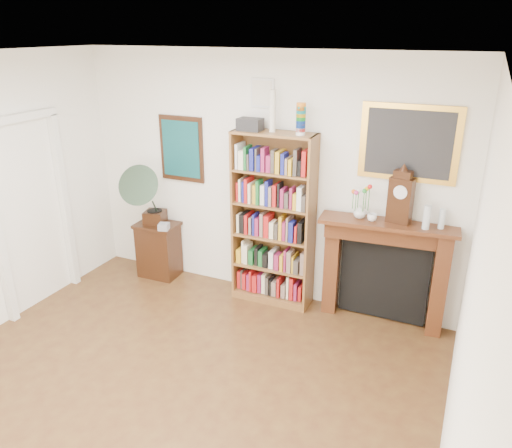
{
  "coord_description": "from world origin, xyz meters",
  "views": [
    {
      "loc": [
        2.18,
        -2.47,
        2.99
      ],
      "look_at": [
        0.32,
        1.6,
        1.23
      ],
      "focal_mm": 35.0,
      "sensor_mm": 36.0,
      "label": 1
    }
  ],
  "objects_px": {
    "mantel_clock": "(401,198)",
    "teacup": "(372,218)",
    "bookshelf": "(273,211)",
    "gramophone": "(146,191)",
    "bottle_left": "(427,217)",
    "cd_stack": "(164,227)",
    "bottle_right": "(442,219)",
    "fireplace": "(385,263)",
    "side_cabinet": "(159,250)",
    "flower_vase": "(360,212)"
  },
  "relations": [
    {
      "from": "mantel_clock",
      "to": "teacup",
      "type": "height_order",
      "value": "mantel_clock"
    },
    {
      "from": "bookshelf",
      "to": "teacup",
      "type": "bearing_deg",
      "value": -1.43
    },
    {
      "from": "gramophone",
      "to": "bottle_left",
      "type": "height_order",
      "value": "gramophone"
    },
    {
      "from": "cd_stack",
      "to": "bottle_right",
      "type": "bearing_deg",
      "value": 4.12
    },
    {
      "from": "fireplace",
      "to": "bottle_left",
      "type": "height_order",
      "value": "bottle_left"
    },
    {
      "from": "cd_stack",
      "to": "bottle_right",
      "type": "relative_size",
      "value": 0.6
    },
    {
      "from": "cd_stack",
      "to": "teacup",
      "type": "height_order",
      "value": "teacup"
    },
    {
      "from": "gramophone",
      "to": "bottle_right",
      "type": "bearing_deg",
      "value": -10.91
    },
    {
      "from": "fireplace",
      "to": "bottle_right",
      "type": "xyz_separation_m",
      "value": [
        0.5,
        -0.01,
        0.58
      ]
    },
    {
      "from": "bottle_left",
      "to": "cd_stack",
      "type": "bearing_deg",
      "value": -177.1
    },
    {
      "from": "side_cabinet",
      "to": "bottle_left",
      "type": "xyz_separation_m",
      "value": [
        3.17,
        0.02,
        0.93
      ]
    },
    {
      "from": "flower_vase",
      "to": "bottle_right",
      "type": "relative_size",
      "value": 0.67
    },
    {
      "from": "bookshelf",
      "to": "flower_vase",
      "type": "relative_size",
      "value": 16.89
    },
    {
      "from": "teacup",
      "to": "bottle_right",
      "type": "bearing_deg",
      "value": 6.95
    },
    {
      "from": "side_cabinet",
      "to": "cd_stack",
      "type": "bearing_deg",
      "value": -36.0
    },
    {
      "from": "side_cabinet",
      "to": "bottle_right",
      "type": "distance_m",
      "value": 3.43
    },
    {
      "from": "cd_stack",
      "to": "teacup",
      "type": "distance_m",
      "value": 2.5
    },
    {
      "from": "flower_vase",
      "to": "teacup",
      "type": "height_order",
      "value": "flower_vase"
    },
    {
      "from": "mantel_clock",
      "to": "gramophone",
      "type": "bearing_deg",
      "value": -165.75
    },
    {
      "from": "side_cabinet",
      "to": "bottle_right",
      "type": "xyz_separation_m",
      "value": [
        3.3,
        0.09,
        0.91
      ]
    },
    {
      "from": "mantel_clock",
      "to": "flower_vase",
      "type": "height_order",
      "value": "mantel_clock"
    },
    {
      "from": "fireplace",
      "to": "cd_stack",
      "type": "bearing_deg",
      "value": 179.88
    },
    {
      "from": "flower_vase",
      "to": "side_cabinet",
      "type": "bearing_deg",
      "value": -178.77
    },
    {
      "from": "flower_vase",
      "to": "gramophone",
      "type": "bearing_deg",
      "value": -176.5
    },
    {
      "from": "teacup",
      "to": "bottle_right",
      "type": "distance_m",
      "value": 0.66
    },
    {
      "from": "side_cabinet",
      "to": "cd_stack",
      "type": "height_order",
      "value": "cd_stack"
    },
    {
      "from": "cd_stack",
      "to": "flower_vase",
      "type": "height_order",
      "value": "flower_vase"
    },
    {
      "from": "bookshelf",
      "to": "mantel_clock",
      "type": "height_order",
      "value": "bookshelf"
    },
    {
      "from": "bottle_left",
      "to": "bottle_right",
      "type": "height_order",
      "value": "bottle_left"
    },
    {
      "from": "flower_vase",
      "to": "bottle_left",
      "type": "bearing_deg",
      "value": -2.87
    },
    {
      "from": "gramophone",
      "to": "side_cabinet",
      "type": "bearing_deg",
      "value": 51.6
    },
    {
      "from": "bookshelf",
      "to": "side_cabinet",
      "type": "relative_size",
      "value": 3.21
    },
    {
      "from": "flower_vase",
      "to": "fireplace",
      "type": "bearing_deg",
      "value": 10.22
    },
    {
      "from": "mantel_clock",
      "to": "bottle_right",
      "type": "xyz_separation_m",
      "value": [
        0.41,
        0.01,
        -0.16
      ]
    },
    {
      "from": "cd_stack",
      "to": "side_cabinet",
      "type": "bearing_deg",
      "value": 146.29
    },
    {
      "from": "side_cabinet",
      "to": "fireplace",
      "type": "bearing_deg",
      "value": -0.1
    },
    {
      "from": "bottle_left",
      "to": "bottle_right",
      "type": "xyz_separation_m",
      "value": [
        0.13,
        0.07,
        -0.02
      ]
    },
    {
      "from": "bottle_right",
      "to": "mantel_clock",
      "type": "bearing_deg",
      "value": -179.07
    },
    {
      "from": "gramophone",
      "to": "teacup",
      "type": "distance_m",
      "value": 2.7
    },
    {
      "from": "side_cabinet",
      "to": "teacup",
      "type": "xyz_separation_m",
      "value": [
        2.65,
        0.01,
        0.85
      ]
    },
    {
      "from": "gramophone",
      "to": "bottle_left",
      "type": "distance_m",
      "value": 3.22
    },
    {
      "from": "bookshelf",
      "to": "bottle_left",
      "type": "height_order",
      "value": "bookshelf"
    },
    {
      "from": "side_cabinet",
      "to": "mantel_clock",
      "type": "height_order",
      "value": "mantel_clock"
    },
    {
      "from": "bookshelf",
      "to": "side_cabinet",
      "type": "xyz_separation_m",
      "value": [
        -1.56,
        -0.03,
        -0.75
      ]
    },
    {
      "from": "side_cabinet",
      "to": "cd_stack",
      "type": "distance_m",
      "value": 0.46
    },
    {
      "from": "cd_stack",
      "to": "flower_vase",
      "type": "bearing_deg",
      "value": 4.53
    },
    {
      "from": "bookshelf",
      "to": "bottle_right",
      "type": "xyz_separation_m",
      "value": [
        1.74,
        0.07,
        0.16
      ]
    },
    {
      "from": "mantel_clock",
      "to": "bottle_right",
      "type": "height_order",
      "value": "mantel_clock"
    },
    {
      "from": "fireplace",
      "to": "teacup",
      "type": "xyz_separation_m",
      "value": [
        -0.16,
        -0.09,
        0.52
      ]
    },
    {
      "from": "side_cabinet",
      "to": "bottle_left",
      "type": "relative_size",
      "value": 2.96
    }
  ]
}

